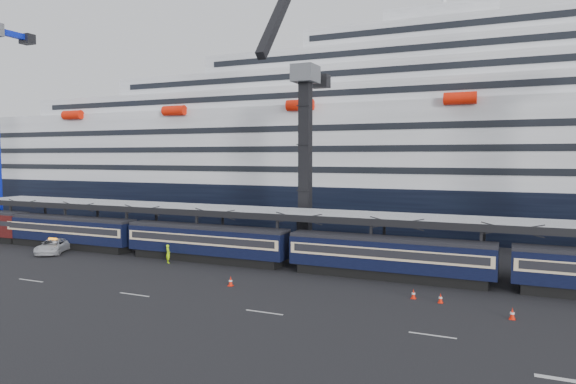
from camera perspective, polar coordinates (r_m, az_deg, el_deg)
name	(u,v)px	position (r m, az deg, el deg)	size (l,w,h in m)	color
ground	(470,321)	(38.87, 19.60, -13.35)	(260.00, 260.00, 0.00)	black
train	(425,258)	(48.49, 15.00, -7.12)	(133.05, 3.00, 4.05)	black
canopy	(483,222)	(51.50, 20.87, -3.17)	(130.00, 6.25, 5.53)	#919398
cruise_ship	(488,150)	(83.14, 21.37, 4.35)	(214.09, 28.84, 34.00)	black
crane_dark_near	(304,152)	(60.02, 1.78, 4.46)	(4.50, 17.75, 35.08)	#515359
pickup_truck	(53,246)	(66.98, -24.66, -5.49)	(2.72, 5.90, 1.64)	#BABCC2
worker	(168,254)	(56.82, -13.18, -6.70)	(0.73, 0.48, 2.00)	#B1EF0C
traffic_cone_b	(231,281)	(46.22, -6.40, -9.82)	(0.43, 0.43, 0.86)	red
traffic_cone_c	(413,294)	(43.24, 13.77, -10.93)	(0.39, 0.39, 0.78)	red
traffic_cone_d	(441,298)	(42.58, 16.59, -11.22)	(0.39, 0.39, 0.77)	red
traffic_cone_e	(512,314)	(40.20, 23.66, -12.27)	(0.42, 0.42, 0.83)	red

